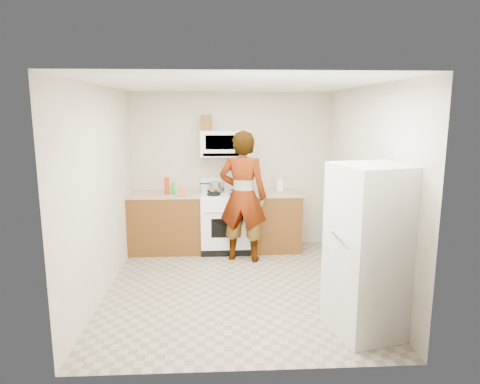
{
  "coord_description": "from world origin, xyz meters",
  "views": [
    {
      "loc": [
        -0.23,
        -5.11,
        2.19
      ],
      "look_at": [
        0.08,
        0.55,
        1.12
      ],
      "focal_mm": 32.0,
      "sensor_mm": 36.0,
      "label": 1
    }
  ],
  "objects": [
    {
      "name": "bottle_hot_sauce",
      "position": [
        -0.77,
        1.27,
        1.01
      ],
      "size": [
        0.05,
        0.05,
        0.14
      ],
      "primitive_type": "cylinder",
      "rotation": [
        0.0,
        0.0,
        -0.09
      ],
      "color": "orange",
      "rests_on": "counter_left"
    },
    {
      "name": "cabinet_right",
      "position": [
        0.68,
        1.49,
        0.45
      ],
      "size": [
        0.8,
        0.62,
        0.9
      ],
      "primitive_type": "cube",
      "color": "brown",
      "rests_on": "floor"
    },
    {
      "name": "bottle_spray",
      "position": [
        -1.0,
        1.4,
        1.06
      ],
      "size": [
        0.08,
        0.08,
        0.26
      ],
      "primitive_type": "cylinder",
      "rotation": [
        0.0,
        0.0,
        0.05
      ],
      "color": "red",
      "rests_on": "counter_left"
    },
    {
      "name": "broom",
      "position": [
        1.58,
        1.22,
        0.72
      ],
      "size": [
        0.14,
        0.31,
        1.41
      ],
      "primitive_type": "cylinder",
      "rotation": [
        0.14,
        -0.14,
        0.43
      ],
      "color": "silver",
      "rests_on": "floor"
    },
    {
      "name": "counter_left",
      "position": [
        -1.04,
        1.49,
        0.92
      ],
      "size": [
        1.14,
        0.64,
        0.03
      ],
      "primitive_type": "cube",
      "color": "tan",
      "rests_on": "cabinet_left"
    },
    {
      "name": "bottle_green_cap",
      "position": [
        -0.9,
        1.38,
        1.03
      ],
      "size": [
        0.06,
        0.06,
        0.19
      ],
      "primitive_type": "cylinder",
      "rotation": [
        0.0,
        0.0,
        -0.04
      ],
      "color": "green",
      "rests_on": "counter_left"
    },
    {
      "name": "fridge",
      "position": [
        1.28,
        -1.16,
        0.85
      ],
      "size": [
        0.85,
        0.85,
        1.7
      ],
      "primitive_type": "cube",
      "rotation": [
        0.0,
        0.0,
        0.24
      ],
      "color": "silver",
      "rests_on": "floor"
    },
    {
      "name": "saucepan",
      "position": [
        -0.24,
        1.58,
        1.02
      ],
      "size": [
        0.28,
        0.28,
        0.13
      ],
      "primitive_type": "cylinder",
      "rotation": [
        0.0,
        0.0,
        -0.17
      ],
      "color": "#ACADB1",
      "rests_on": "gas_range"
    },
    {
      "name": "floor",
      "position": [
        0.0,
        0.0,
        0.0
      ],
      "size": [
        3.6,
        3.6,
        0.0
      ],
      "primitive_type": "plane",
      "color": "gray",
      "rests_on": "ground"
    },
    {
      "name": "person",
      "position": [
        0.15,
        1.02,
        0.97
      ],
      "size": [
        0.8,
        0.63,
        1.93
      ],
      "primitive_type": "imported",
      "rotation": [
        0.0,
        0.0,
        2.88
      ],
      "color": "tan",
      "rests_on": "floor"
    },
    {
      "name": "kettle",
      "position": [
        0.79,
        1.63,
        1.02
      ],
      "size": [
        0.14,
        0.14,
        0.16
      ],
      "primitive_type": "cylinder",
      "rotation": [
        0.0,
        0.0,
        0.03
      ],
      "color": "white",
      "rests_on": "counter_right"
    },
    {
      "name": "microwave",
      "position": [
        -0.1,
        1.61,
        1.7
      ],
      "size": [
        0.76,
        0.38,
        0.4
      ],
      "primitive_type": "cube",
      "color": "white",
      "rests_on": "back_wall"
    },
    {
      "name": "pot_lid",
      "position": [
        -0.74,
        1.3,
        0.94
      ],
      "size": [
        0.31,
        0.31,
        0.01
      ],
      "primitive_type": "cylinder",
      "rotation": [
        0.0,
        0.0,
        -0.43
      ],
      "color": "silver",
      "rests_on": "counter_left"
    },
    {
      "name": "jug",
      "position": [
        -0.38,
        1.58,
        2.02
      ],
      "size": [
        0.17,
        0.17,
        0.24
      ],
      "primitive_type": "cube",
      "rotation": [
        0.0,
        0.0,
        -0.22
      ],
      "color": "brown",
      "rests_on": "microwave"
    },
    {
      "name": "gas_range",
      "position": [
        -0.1,
        1.48,
        0.49
      ],
      "size": [
        0.76,
        0.65,
        1.13
      ],
      "color": "white",
      "rests_on": "floor"
    },
    {
      "name": "tray",
      "position": [
        0.07,
        1.41,
        0.96
      ],
      "size": [
        0.27,
        0.19,
        0.05
      ],
      "primitive_type": "cube",
      "rotation": [
        0.0,
        0.0,
        0.12
      ],
      "color": "silver",
      "rests_on": "gas_range"
    },
    {
      "name": "back_wall",
      "position": [
        0.0,
        1.79,
        1.25
      ],
      "size": [
        3.2,
        0.02,
        2.5
      ],
      "primitive_type": "cube",
      "color": "beige",
      "rests_on": "floor"
    },
    {
      "name": "right_wall",
      "position": [
        1.59,
        0.0,
        1.25
      ],
      "size": [
        0.02,
        3.6,
        2.5
      ],
      "primitive_type": "cube",
      "color": "beige",
      "rests_on": "floor"
    },
    {
      "name": "cabinet_left",
      "position": [
        -1.04,
        1.49,
        0.45
      ],
      "size": [
        1.12,
        0.62,
        0.9
      ],
      "primitive_type": "cube",
      "color": "brown",
      "rests_on": "floor"
    },
    {
      "name": "counter_right",
      "position": [
        0.68,
        1.49,
        0.92
      ],
      "size": [
        0.82,
        0.64,
        0.03
      ],
      "primitive_type": "cube",
      "color": "tan",
      "rests_on": "cabinet_right"
    }
  ]
}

